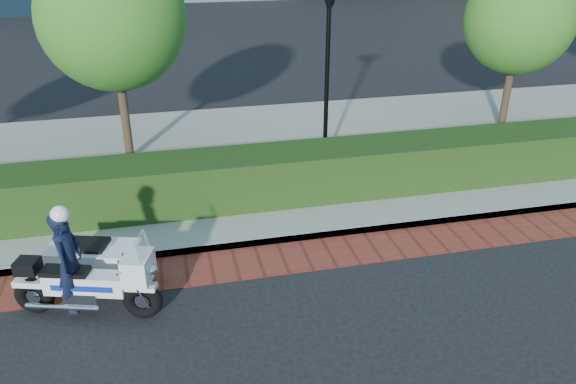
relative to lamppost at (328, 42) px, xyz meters
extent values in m
plane|color=black|center=(-1.00, -5.20, -2.96)|extent=(120.00, 120.00, 0.00)
cube|color=maroon|center=(-1.00, -3.70, -2.95)|extent=(60.00, 1.00, 0.01)
cube|color=gray|center=(-1.00, 0.80, -2.88)|extent=(60.00, 8.00, 0.15)
cube|color=black|center=(-1.00, -1.60, -2.31)|extent=(18.00, 1.20, 1.00)
cylinder|color=black|center=(0.00, 0.00, -2.66)|extent=(0.30, 0.30, 0.30)
cylinder|color=black|center=(0.00, 0.00, -0.81)|extent=(0.10, 0.10, 3.70)
cylinder|color=#332319|center=(-4.50, 1.30, -1.72)|extent=(0.20, 0.20, 2.17)
sphere|color=#285916|center=(-4.50, 1.30, 0.48)|extent=(3.20, 3.20, 3.20)
cylinder|color=#332319|center=(5.50, 1.30, -1.85)|extent=(0.20, 0.20, 1.92)
sphere|color=#285916|center=(5.50, 1.30, 0.10)|extent=(2.80, 2.80, 2.80)
torus|color=black|center=(-5.75, -4.31, -2.66)|extent=(0.63, 0.35, 0.60)
torus|color=black|center=(-4.19, -4.79, -2.66)|extent=(0.63, 0.35, 0.60)
cube|color=silver|center=(-4.97, -4.55, -2.40)|extent=(1.21, 0.62, 0.31)
cube|color=silver|center=(-5.02, -4.53, -2.61)|extent=(0.58, 0.49, 0.25)
cube|color=silver|center=(-4.19, -4.79, -2.10)|extent=(0.49, 0.58, 0.41)
cube|color=silver|center=(-4.10, -4.81, -1.78)|extent=(0.24, 0.47, 0.36)
cube|color=black|center=(-5.23, -4.47, -2.21)|extent=(0.73, 0.46, 0.09)
cube|color=black|center=(-5.75, -4.31, -2.14)|extent=(0.39, 0.37, 0.20)
cube|color=silver|center=(-4.92, -3.75, -2.50)|extent=(1.53, 1.02, 0.50)
cube|color=black|center=(-5.01, -3.73, -2.23)|extent=(0.74, 0.62, 0.07)
torus|color=black|center=(-4.88, -3.31, -2.73)|extent=(0.48, 0.27, 0.45)
imported|color=black|center=(-5.15, -4.49, -2.04)|extent=(0.53, 0.66, 1.57)
sphere|color=white|center=(-5.15, -4.49, -1.27)|extent=(0.25, 0.25, 0.25)
camera|label=1|loc=(-3.63, -11.80, 2.34)|focal=35.00mm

